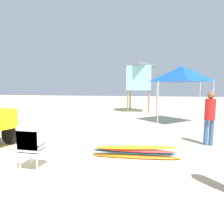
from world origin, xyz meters
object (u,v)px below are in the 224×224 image
object	(u,v)px
stacked_plastic_chairs	(31,144)
popup_canopy	(182,74)
surfboard_pile	(135,151)
lifeguard_near_left	(210,115)
lifeguard_tower	(139,75)

from	to	relation	value
stacked_plastic_chairs	popup_canopy	world-z (taller)	popup_canopy
surfboard_pile	popup_canopy	distance (m)	6.46
stacked_plastic_chairs	surfboard_pile	size ratio (longest dim) A/B	0.42
lifeguard_near_left	popup_canopy	world-z (taller)	popup_canopy
stacked_plastic_chairs	lifeguard_near_left	xyz separation A→B (m)	(4.45, 2.87, 0.40)
surfboard_pile	lifeguard_near_left	world-z (taller)	lifeguard_near_left
stacked_plastic_chairs	lifeguard_tower	world-z (taller)	lifeguard_tower
popup_canopy	lifeguard_tower	distance (m)	5.10
lifeguard_near_left	popup_canopy	size ratio (longest dim) A/B	0.58
stacked_plastic_chairs	lifeguard_tower	xyz separation A→B (m)	(1.64, 11.41, 2.22)
stacked_plastic_chairs	popup_canopy	xyz separation A→B (m)	(4.13, 6.97, 1.98)
lifeguard_near_left	lifeguard_tower	world-z (taller)	lifeguard_tower
lifeguard_near_left	lifeguard_tower	bearing A→B (deg)	108.20
stacked_plastic_chairs	popup_canopy	bearing A→B (deg)	59.37
stacked_plastic_chairs	lifeguard_near_left	bearing A→B (deg)	32.85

